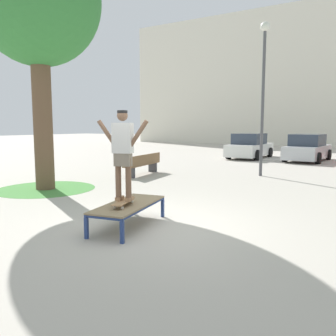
{
  "coord_description": "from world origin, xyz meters",
  "views": [
    {
      "loc": [
        3.66,
        -5.61,
        1.96
      ],
      "look_at": [
        -0.41,
        1.19,
        1.0
      ],
      "focal_mm": 37.35,
      "sensor_mm": 36.0,
      "label": 1
    }
  ],
  "objects": [
    {
      "name": "car_silver",
      "position": [
        0.37,
        15.07,
        0.69
      ],
      "size": [
        2.17,
        4.32,
        1.5
      ],
      "color": "#B7BABF",
      "rests_on": "ground"
    },
    {
      "name": "grass_patch_near_left",
      "position": [
        -5.14,
        1.65,
        0.0
      ],
      "size": [
        3.03,
        3.03,
        0.01
      ],
      "primitive_type": "cylinder",
      "color": "#47893D",
      "rests_on": "ground"
    },
    {
      "name": "building_facade",
      "position": [
        -3.73,
        31.93,
        6.76
      ],
      "size": [
        35.7,
        4.0,
        13.52
      ],
      "primitive_type": "cube",
      "color": "silver",
      "rests_on": "ground"
    },
    {
      "name": "park_bench",
      "position": [
        -4.32,
        5.82,
        0.45
      ],
      "size": [
        0.74,
        2.44,
        0.83
      ],
      "color": "brown",
      "rests_on": "ground"
    },
    {
      "name": "skate_box",
      "position": [
        -0.41,
        -0.31,
        0.41
      ],
      "size": [
        1.08,
        2.0,
        0.46
      ],
      "color": "navy",
      "rests_on": "ground"
    },
    {
      "name": "skater",
      "position": [
        -0.37,
        -0.49,
        1.53
      ],
      "size": [
        0.98,
        0.4,
        1.69
      ],
      "color": "brown",
      "rests_on": "skateboard"
    },
    {
      "name": "car_white",
      "position": [
        -2.96,
        15.19,
        0.69
      ],
      "size": [
        1.99,
        4.23,
        1.5
      ],
      "color": "silver",
      "rests_on": "ground"
    },
    {
      "name": "light_post",
      "position": [
        -0.2,
        7.94,
        3.83
      ],
      "size": [
        0.36,
        0.36,
        5.83
      ],
      "color": "#4C4C51",
      "rests_on": "ground"
    },
    {
      "name": "tree_near_left",
      "position": [
        -5.14,
        1.65,
        5.58
      ],
      "size": [
        3.7,
        3.7,
        7.61
      ],
      "color": "brown",
      "rests_on": "ground"
    },
    {
      "name": "skateboard",
      "position": [
        -0.37,
        -0.49,
        0.54
      ],
      "size": [
        0.43,
        0.82,
        0.09
      ],
      "color": "#9E754C",
      "rests_on": "skate_box"
    },
    {
      "name": "ground_plane",
      "position": [
        0.0,
        0.0,
        0.0
      ],
      "size": [
        120.0,
        120.0,
        0.0
      ],
      "primitive_type": "plane",
      "color": "#B2AA9E"
    }
  ]
}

